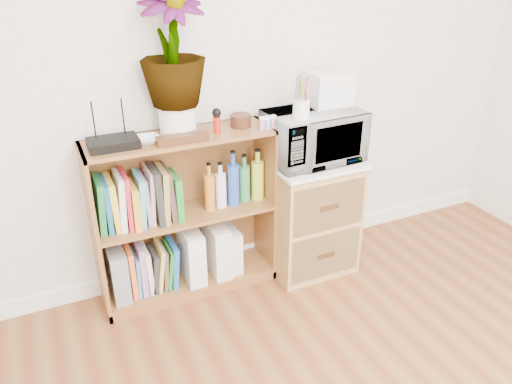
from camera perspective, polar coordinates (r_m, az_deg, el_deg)
skirting_board at (r=3.24m, az=-2.38°, el=-7.03°), size 4.00×0.02×0.10m
bookshelf at (r=2.81m, az=-8.06°, el=-2.79°), size 1.00×0.30×0.95m
wicker_unit at (r=3.07m, az=5.98°, el=-2.62°), size 0.50×0.45×0.70m
microwave at (r=2.85m, az=6.56°, el=6.38°), size 0.54×0.38×0.29m
pen_cup at (r=2.67m, az=5.19°, el=9.41°), size 0.09×0.09×0.10m
small_appliance at (r=2.92m, az=8.25°, el=11.63°), size 0.24×0.20×0.19m
router at (r=2.52m, az=-16.00°, el=5.41°), size 0.24×0.16×0.04m
white_bowl at (r=2.54m, az=-12.34°, el=5.84°), size 0.13×0.13×0.03m
plant_pot at (r=2.61m, az=-8.96°, el=8.12°), size 0.19×0.19×0.16m
potted_plant at (r=2.52m, az=-9.56°, el=16.05°), size 0.32×0.32×0.57m
trinket_box at (r=2.51m, az=-8.39°, el=6.05°), size 0.26×0.07×0.04m
kokeshi_doll at (r=2.62m, az=-4.49°, el=7.64°), size 0.04×0.04×0.09m
wooden_bowl at (r=2.72m, az=-1.76°, el=8.17°), size 0.11×0.11×0.07m
paint_jars at (r=2.68m, az=1.35°, el=7.77°), size 0.11×0.04×0.05m
file_box at (r=2.88m, az=-15.53°, el=-8.79°), size 0.09×0.24×0.30m
magazine_holder_left at (r=2.93m, az=-7.43°, el=-7.00°), size 0.10×0.26×0.32m
magazine_holder_mid at (r=2.97m, az=-4.50°, el=-6.36°), size 0.10×0.25×0.32m
magazine_holder_right at (r=3.01m, az=-3.01°, el=-6.42°), size 0.08×0.21×0.27m
cookbooks at (r=2.69m, az=-13.29°, el=-0.75°), size 0.44×0.20×0.31m
liquor_bottles at (r=2.84m, az=-1.60°, el=1.58°), size 0.45×0.07×0.31m
lower_books at (r=2.91m, az=-11.92°, el=-8.36°), size 0.28×0.19×0.30m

